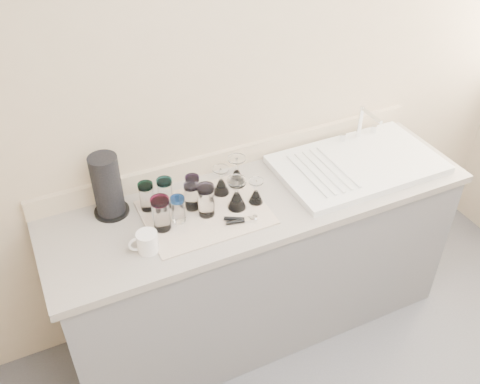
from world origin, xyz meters
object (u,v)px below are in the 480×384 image
tumbler_purple (193,188)px  goblet_front_right (256,195)px  tumbler_magenta (161,213)px  tumbler_teal (147,196)px  tumbler_blue (178,209)px  goblet_back_left (221,184)px  tumbler_extra (192,196)px  white_mug (147,242)px  can_opener (241,220)px  sink_unit (358,164)px  goblet_back_right (237,175)px  paper_towel_roll (107,186)px  tumbler_lavender (206,200)px  goblet_front_left (237,198)px  tumbler_cyan (165,192)px

tumbler_purple → goblet_front_right: size_ratio=1.07×
tumbler_magenta → goblet_front_right: (0.45, -0.01, -0.04)m
tumbler_teal → tumbler_blue: (0.10, -0.14, -0.01)m
tumbler_magenta → goblet_front_right: tumbler_magenta is taller
goblet_back_left → goblet_front_right: goblet_back_left is taller
tumbler_extra → white_mug: (-0.27, -0.17, -0.03)m
tumbler_teal → goblet_back_left: bearing=-5.6°
tumbler_teal → tumbler_magenta: size_ratio=0.86×
goblet_back_left → can_opener: size_ratio=0.98×
sink_unit → tumbler_blue: bearing=-179.1°
goblet_back_left → tumbler_blue: bearing=-157.2°
tumbler_teal → goblet_back_right: 0.45m
tumbler_extra → paper_towel_roll: 0.37m
can_opener → tumbler_lavender: bearing=135.6°
tumbler_teal → tumbler_purple: (0.21, -0.03, -0.00)m
paper_towel_roll → tumbler_lavender: bearing=-28.0°
goblet_back_left → tumbler_magenta: bearing=-159.9°
tumbler_lavender → goblet_front_right: bearing=-4.0°
tumbler_extra → goblet_back_left: 0.17m
tumbler_teal → goblet_back_left: (0.35, -0.03, -0.02)m
goblet_front_left → white_mug: bearing=-168.6°
goblet_front_left → can_opener: size_ratio=1.10×
paper_towel_roll → goblet_back_left: bearing=-9.8°
tumbler_extra → tumbler_blue: bearing=-146.0°
sink_unit → paper_towel_roll: paper_towel_roll is taller
tumbler_lavender → white_mug: (-0.31, -0.11, -0.04)m
tumbler_blue → can_opener: bearing=-27.2°
tumbler_magenta → can_opener: bearing=-18.5°
tumbler_extra → tumbler_purple: bearing=63.8°
tumbler_lavender → paper_towel_roll: bearing=152.0°
sink_unit → tumbler_teal: (-1.07, 0.12, 0.06)m
can_opener → tumbler_purple: bearing=119.6°
tumbler_teal → tumbler_purple: size_ratio=1.05×
goblet_front_right → sink_unit: bearing=4.1°
paper_towel_roll → tumbler_cyan: bearing=-15.0°
tumbler_cyan → tumbler_extra: (0.10, -0.07, -0.00)m
white_mug → sink_unit: bearing=6.6°
tumbler_blue → tumbler_extra: bearing=34.0°
tumbler_cyan → can_opener: 0.37m
can_opener → goblet_back_right: bearing=68.9°
tumbler_lavender → goblet_back_left: (0.12, 0.12, -0.03)m
sink_unit → goblet_front_left: 0.70m
can_opener → white_mug: bearing=178.8°
tumbler_purple → tumbler_extra: 0.06m
tumbler_extra → goblet_back_right: goblet_back_right is taller
tumbler_teal → white_mug: bearing=-107.9°
goblet_back_right → goblet_front_left: (-0.07, -0.16, 0.00)m
tumbler_blue → goblet_back_right: (0.35, 0.13, -0.01)m
sink_unit → tumbler_cyan: size_ratio=5.79×
tumbler_cyan → tumbler_extra: 0.12m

